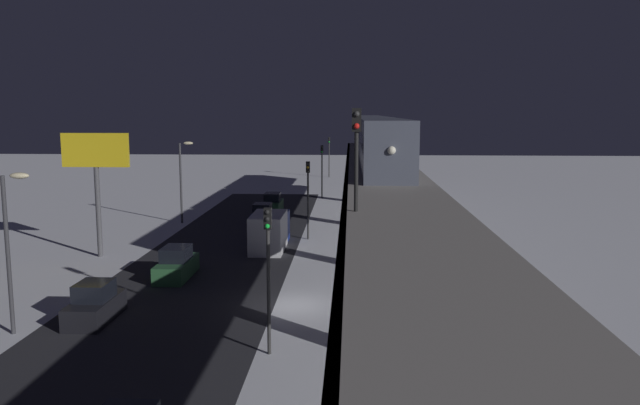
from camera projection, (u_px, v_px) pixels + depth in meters
The scene contains 17 objects.
ground_plane at pixel (292, 305), 34.06m from camera, with size 240.00×240.00×0.00m, color white.
avenue_asphalt at pixel (175, 304), 34.38m from camera, with size 11.00×92.64×0.01m, color #28282D.
elevated_railway at pixel (389, 203), 33.01m from camera, with size 5.00×92.64×6.52m.
subway_train at pixel (373, 134), 60.13m from camera, with size 2.94×55.47×3.40m.
rail_signal at pixel (356, 142), 24.22m from camera, with size 0.36×0.41×4.00m.
sedan_blue at pixel (263, 216), 58.51m from camera, with size 1.80×4.17×1.97m.
sedan_green at pixel (176, 265), 39.77m from camera, with size 1.80×4.66×1.97m.
sedan_black at pixel (95, 305), 31.52m from camera, with size 1.80×4.06×1.97m.
sedan_green_2 at pixel (273, 204), 66.03m from camera, with size 1.80×4.73×1.97m.
box_truck at pixel (270, 230), 48.40m from camera, with size 2.40×7.40×2.80m.
traffic_light_near at pixel (268, 259), 26.64m from camera, with size 0.32×0.44×6.40m.
traffic_light_mid at pixel (308, 189), 51.19m from camera, with size 0.32×0.44×6.40m.
traffic_light_far at pixel (322, 164), 75.74m from camera, with size 0.32×0.44×6.40m.
traffic_light_distant at pixel (329, 151), 100.29m from camera, with size 0.32×0.44×6.40m.
commercial_billboard at pixel (96, 162), 44.66m from camera, with size 4.80×0.36×8.90m.
street_lamp_near at pixel (11, 234), 29.04m from camera, with size 1.35×0.44×7.65m.
street_lamp_far at pixel (183, 172), 58.70m from camera, with size 1.35×0.44×7.65m.
Camera 1 is at (-3.12, 32.81, 10.38)m, focal length 35.38 mm.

